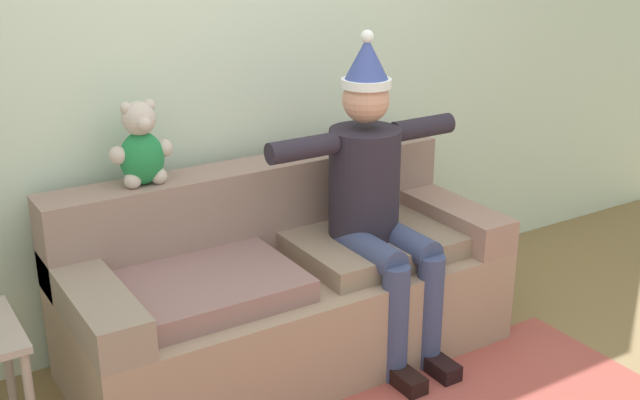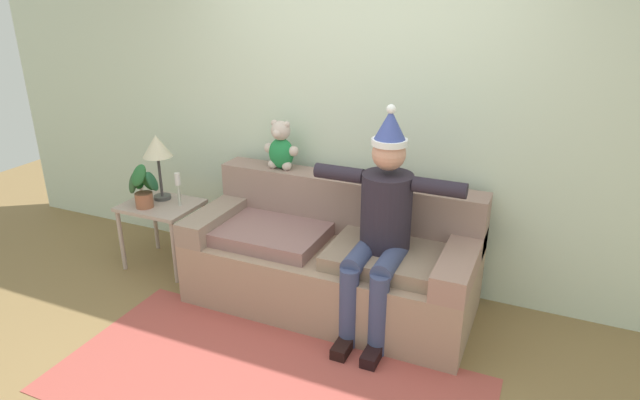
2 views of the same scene
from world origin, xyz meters
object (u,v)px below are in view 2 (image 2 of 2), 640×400
object	(u,v)px
teddy_bear	(281,147)
candle_tall	(141,185)
person_seated	(381,222)
table_lamp	(157,149)
side_table	(162,213)
potted_plant	(143,186)
candle_short	(178,185)
couch	(333,258)

from	to	relation	value
teddy_bear	candle_tall	bearing A→B (deg)	-162.98
person_seated	table_lamp	xyz separation A→B (m)	(-1.98, 0.21, 0.20)
side_table	candle_tall	size ratio (longest dim) A/B	2.70
potted_plant	table_lamp	bearing A→B (deg)	86.04
person_seated	potted_plant	distance (m)	1.99
potted_plant	candle_short	xyz separation A→B (m)	(0.24, 0.14, 0.00)
teddy_bear	table_lamp	xyz separation A→B (m)	(-1.01, -0.23, -0.08)
candle_tall	candle_short	distance (m)	0.34
couch	side_table	bearing A→B (deg)	-177.96
person_seated	side_table	bearing A→B (deg)	176.61
teddy_bear	candle_tall	size ratio (longest dim) A/B	1.73
side_table	potted_plant	xyz separation A→B (m)	(-0.07, -0.10, 0.26)
couch	person_seated	bearing A→B (deg)	-22.26
person_seated	candle_short	world-z (taller)	person_seated
table_lamp	potted_plant	distance (m)	0.32
potted_plant	person_seated	bearing A→B (deg)	-0.32
person_seated	teddy_bear	xyz separation A→B (m)	(-0.96, 0.44, 0.28)
person_seated	candle_short	size ratio (longest dim) A/B	5.59
couch	table_lamp	xyz separation A→B (m)	(-1.57, 0.04, 0.64)
side_table	potted_plant	distance (m)	0.29
couch	side_table	distance (m)	1.52
candle_short	person_seated	bearing A→B (deg)	-5.02
candle_tall	table_lamp	bearing A→B (deg)	45.85
candle_tall	candle_short	world-z (taller)	candle_short
side_table	candle_tall	xyz separation A→B (m)	(-0.17, -0.02, 0.22)
person_seated	table_lamp	bearing A→B (deg)	173.93
candle_short	potted_plant	bearing A→B (deg)	-148.78
teddy_bear	table_lamp	world-z (taller)	teddy_bear
person_seated	candle_tall	world-z (taller)	person_seated
table_lamp	candle_short	bearing A→B (deg)	-14.22
side_table	table_lamp	xyz separation A→B (m)	(-0.05, 0.10, 0.51)
couch	candle_tall	world-z (taller)	couch
candle_tall	side_table	bearing A→B (deg)	6.81
couch	table_lamp	size ratio (longest dim) A/B	3.76
side_table	candle_short	world-z (taller)	candle_short
table_lamp	potted_plant	bearing A→B (deg)	-93.96
teddy_bear	candle_short	size ratio (longest dim) A/B	1.38
potted_plant	candle_tall	xyz separation A→B (m)	(-0.10, 0.08, -0.04)
couch	potted_plant	world-z (taller)	potted_plant
teddy_bear	potted_plant	size ratio (longest dim) A/B	0.97
side_table	table_lamp	bearing A→B (deg)	119.53
side_table	candle_short	size ratio (longest dim) A/B	2.16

